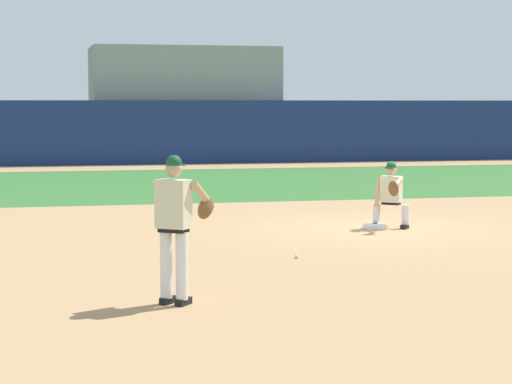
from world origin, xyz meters
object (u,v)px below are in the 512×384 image
object	(u,v)px
first_base_bag	(375,227)
baseball	(297,256)
first_baseman	(391,192)
pitcher	(176,220)

from	to	relation	value
first_base_bag	baseball	size ratio (longest dim) A/B	5.14
first_base_bag	first_baseman	size ratio (longest dim) A/B	0.28
pitcher	first_baseman	world-z (taller)	pitcher
pitcher	baseball	bearing A→B (deg)	53.06
baseball	pitcher	world-z (taller)	pitcher
pitcher	first_baseman	bearing A→B (deg)	51.15
baseball	first_baseman	bearing A→B (deg)	49.39
baseball	first_baseman	size ratio (longest dim) A/B	0.06
first_base_bag	pitcher	world-z (taller)	pitcher
first_baseman	pitcher	bearing A→B (deg)	-128.85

